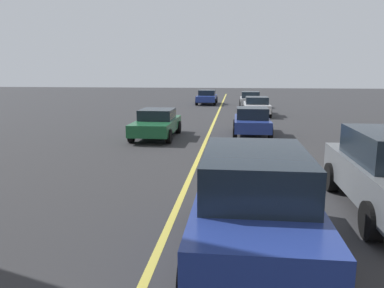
% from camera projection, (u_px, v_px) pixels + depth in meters
% --- Properties ---
extents(lane_centre_line, '(80.00, 0.16, 0.01)m').
position_uv_depth(lane_centre_line, '(201.00, 152.00, 15.31)').
color(lane_centre_line, '#D8C64C').
rests_on(lane_centre_line, ground_plane).
extents(car_silver_parked_b, '(3.90, 1.89, 1.40)m').
position_uv_depth(car_silver_parked_b, '(250.00, 99.00, 34.36)').
color(car_silver_parked_b, '#B7BABF').
rests_on(car_silver_parked_b, ground_plane).
extents(car_blue_parked_a, '(3.90, 1.89, 1.40)m').
position_uv_depth(car_blue_parked_a, '(252.00, 121.00, 19.43)').
color(car_blue_parked_a, navy).
rests_on(car_blue_parked_a, ground_plane).
extents(car_green_mid, '(4.40, 1.95, 1.37)m').
position_uv_depth(car_green_mid, '(157.00, 123.00, 18.63)').
color(car_green_mid, '#1E6038').
rests_on(car_green_mid, ground_plane).
extents(car_blue_far, '(4.40, 1.95, 1.37)m').
position_uv_depth(car_blue_far, '(207.00, 97.00, 37.52)').
color(car_blue_far, navy).
rests_on(car_blue_far, ground_plane).
extents(car_blue_trailing, '(4.70, 2.14, 1.88)m').
position_uv_depth(car_blue_trailing, '(254.00, 203.00, 6.55)').
color(car_blue_trailing, navy).
rests_on(car_blue_trailing, ground_plane).
extents(car_white_oncoming, '(4.40, 1.95, 1.37)m').
position_uv_depth(car_white_oncoming, '(257.00, 106.00, 27.97)').
color(car_white_oncoming, silver).
rests_on(car_white_oncoming, ground_plane).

